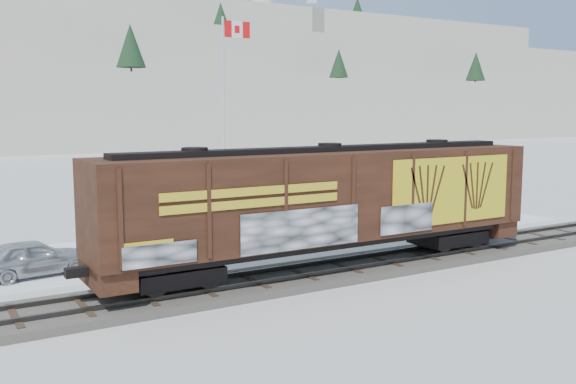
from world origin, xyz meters
TOP-DOWN VIEW (x-y plane):
  - ground at (0.00, 0.00)m, footprint 500.00×500.00m
  - rail_track at (0.00, 0.00)m, footprint 50.00×3.40m
  - parking_strip at (0.00, 7.50)m, footprint 40.00×8.00m
  - hopper_railcar at (1.40, -0.01)m, footprint 18.39×3.06m
  - flagpole at (4.61, 15.94)m, footprint 2.30×0.90m
  - car_silver at (-8.53, 5.66)m, footprint 4.45×2.28m
  - car_white at (3.38, 5.81)m, footprint 4.83×1.71m
  - car_dark at (2.61, 6.59)m, footprint 4.64×2.24m

SIDE VIEW (x-z plane):
  - ground at x=0.00m, z-range 0.00..0.00m
  - parking_strip at x=0.00m, z-range 0.00..0.03m
  - rail_track at x=0.00m, z-range -0.07..0.36m
  - car_dark at x=2.61m, z-range 0.03..1.33m
  - car_silver at x=-8.53m, z-range 0.03..1.48m
  - car_white at x=3.38m, z-range 0.03..1.62m
  - hopper_railcar at x=1.40m, z-range 0.69..5.29m
  - flagpole at x=4.61m, z-range -1.53..10.45m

